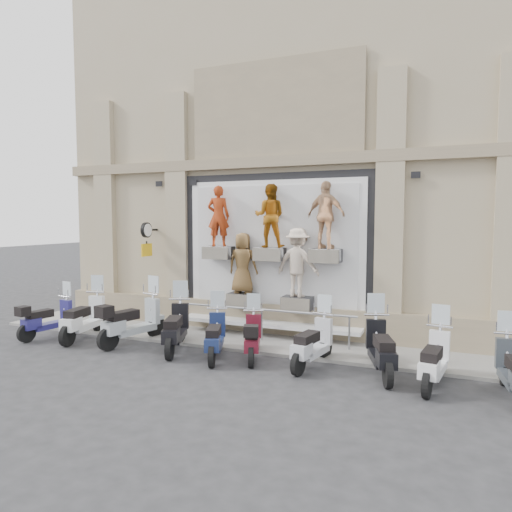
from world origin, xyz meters
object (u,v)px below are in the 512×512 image
Objects in this scene: scooter_f at (253,328)px; scooter_g at (313,333)px; scooter_b at (84,309)px; scooter_a at (49,311)px; scooter_d at (176,318)px; clock_sign_bracket at (147,235)px; scooter_c at (133,311)px; scooter_i at (435,348)px; scooter_e at (215,326)px; scooter_h at (381,337)px; guard_rail at (262,326)px.

scooter_g is (1.46, -0.06, 0.04)m from scooter_f.
scooter_g is (6.41, 0.01, -0.08)m from scooter_b.
scooter_d reaches higher than scooter_a.
scooter_c is at bearing -65.85° from clock_sign_bracket.
scooter_g reaches higher than scooter_i.
clock_sign_bracket is 0.49× the size of scooter_b.
scooter_d is (4.00, 0.16, 0.09)m from scooter_a.
scooter_e is at bearing 179.60° from scooter_f.
scooter_b is 8.92m from scooter_i.
scooter_a is 5.17m from scooter_e.
scooter_f is at bearing -1.46° from scooter_e.
clock_sign_bracket is 4.45m from scooter_e.
scooter_d is 1.03× the size of scooter_h.
scooter_g is (5.65, -1.86, -2.04)m from clock_sign_bracket.
scooter_f is at bearing -77.82° from guard_rail.
scooter_h is 1.07× the size of scooter_i.
scooter_b is at bearing 162.72° from scooter_h.
scooter_d is (2.93, -0.05, -0.00)m from scooter_b.
scooter_e is 0.93× the size of scooter_h.
scooter_e is 2.31m from scooter_g.
scooter_g reaches higher than scooter_a.
scooter_b is at bearing -111.93° from clock_sign_bracket.
guard_rail is 3.52m from scooter_h.
scooter_d is (2.18, -1.92, -1.96)m from clock_sign_bracket.
scooter_d is 1.19m from scooter_e.
scooter_f is (4.19, -1.80, -2.08)m from clock_sign_bracket.
scooter_b reaches higher than guard_rail.
scooter_b reaches higher than scooter_e.
scooter_i reaches higher than scooter_a.
clock_sign_bracket is at bearing 117.68° from scooter_d.
scooter_c is at bearing -169.92° from scooter_g.
scooter_b is 7.87m from scooter_h.
guard_rail is at bearing 167.47° from scooter_i.
scooter_i is at bearing -14.75° from clock_sign_bracket.
scooter_c is 7.36m from scooter_i.
clock_sign_bracket reaches higher than scooter_f.
clock_sign_bracket is at bearing 172.63° from scooter_g.
guard_rail is 2.72× the size of scooter_e.
guard_rail is 1.39m from scooter_f.
guard_rail is at bearing 7.72° from scooter_b.
clock_sign_bracket reaches higher than scooter_d.
scooter_c reaches higher than scooter_h.
scooter_c is at bearing 153.78° from scooter_d.
clock_sign_bracket is 0.57× the size of scooter_f.
scooter_b is 4.12m from scooter_e.
scooter_h is (3.21, -1.39, 0.35)m from guard_rail.
scooter_c is 1.04× the size of scooter_d.
scooter_b is 0.97× the size of scooter_c.
scooter_d reaches higher than scooter_f.
scooter_e is at bearing -108.54° from guard_rail.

